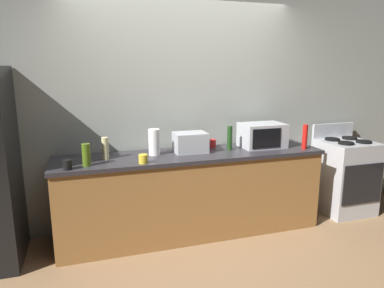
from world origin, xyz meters
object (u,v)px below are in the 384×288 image
microwave (262,135)px  paper_towel_roll (154,142)px  bottle_olive_oil (86,155)px  bottle_wine (230,138)px  mug_red (212,143)px  stove_range (344,176)px  bottle_hot_sauce (305,137)px  mug_black (68,165)px  toaster_oven (190,142)px  bottle_hand_soap (105,148)px  mug_yellow (143,159)px

microwave → paper_towel_roll: size_ratio=1.78×
paper_towel_roll → bottle_olive_oil: paper_towel_roll is taller
bottle_wine → mug_red: (-0.14, 0.18, -0.09)m
paper_towel_roll → stove_range: bearing=-1.2°
bottle_hot_sauce → mug_black: bearing=-178.7°
toaster_oven → bottle_hot_sauce: size_ratio=1.24×
bottle_wine → bottle_hand_soap: 1.32m
mug_black → paper_towel_roll: bearing=19.0°
mug_yellow → mug_red: 0.97m
bottle_hot_sauce → mug_red: 1.03m
paper_towel_roll → bottle_wine: bearing=-1.7°
bottle_hot_sauce → mug_black: size_ratio=3.06×
bottle_hand_soap → toaster_oven: bearing=2.0°
bottle_olive_oil → bottle_hand_soap: bearing=47.2°
bottle_olive_oil → mug_black: (-0.16, -0.07, -0.06)m
microwave → bottle_wine: (-0.41, -0.02, -0.00)m
stove_range → mug_black: 3.28m
toaster_oven → bottle_hot_sauce: bottle_hot_sauce is taller
bottle_hot_sauce → mug_red: (-0.95, 0.39, -0.09)m
paper_towel_roll → bottle_hot_sauce: (1.64, -0.23, 0.00)m
paper_towel_roll → mug_yellow: 0.34m
stove_range → bottle_olive_oil: size_ratio=5.19×
bottle_olive_oil → mug_red: bottle_olive_oil is taller
microwave → toaster_oven: 0.85m
microwave → mug_red: size_ratio=5.17×
bottle_olive_oil → microwave: bearing=6.4°
bottle_olive_oil → mug_yellow: bottle_olive_oil is taller
microwave → bottle_wine: bearing=-176.8°
bottle_wine → mug_red: bearing=127.2°
paper_towel_roll → bottle_hand_soap: size_ratio=1.24×
bottle_hot_sauce → paper_towel_roll: bearing=172.0°
bottle_olive_oil → stove_range: bearing=3.1°
mug_red → microwave: bearing=-16.1°
paper_towel_roll → bottle_hot_sauce: bearing=-8.0°
mug_red → stove_range: bearing=-6.9°
microwave → mug_red: (-0.55, 0.16, -0.09)m
bottle_wine → mug_yellow: size_ratio=3.09×
bottle_hand_soap → mug_red: bearing=8.5°
toaster_oven → mug_black: 1.27m
bottle_hot_sauce → mug_black: bottle_hot_sauce is taller
microwave → paper_towel_roll: 1.24m
mug_black → bottle_hand_soap: bearing=37.8°
bottle_hot_sauce → bottle_wine: 0.84m
bottle_hand_soap → bottle_olive_oil: bottle_hand_soap is taller
mug_yellow → microwave: bearing=11.3°
bottle_hot_sauce → mug_yellow: 1.81m
bottle_olive_oil → mug_yellow: size_ratio=2.44×
bottle_hand_soap → stove_range: bearing=-0.6°
bottle_hand_soap → bottle_olive_oil: bearing=-132.8°
stove_range → microwave: size_ratio=2.25×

